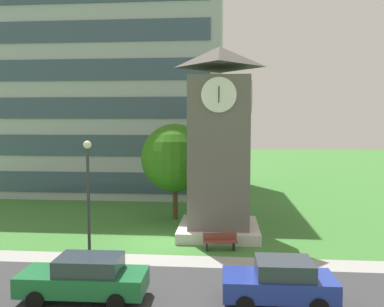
{
  "coord_description": "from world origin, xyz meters",
  "views": [
    {
      "loc": [
        3.83,
        -21.51,
        6.76
      ],
      "look_at": [
        1.71,
        3.21,
        4.82
      ],
      "focal_mm": 37.19,
      "sensor_mm": 36.0,
      "label": 1
    }
  ],
  "objects_px": {
    "park_bench": "(220,241)",
    "parked_car_green": "(85,278)",
    "street_lamp": "(88,191)",
    "tree_streetside": "(175,158)",
    "clock_tower": "(219,151)",
    "parked_car_blue": "(280,282)"
  },
  "relations": [
    {
      "from": "park_bench",
      "to": "parked_car_green",
      "type": "distance_m",
      "value": 8.19
    },
    {
      "from": "park_bench",
      "to": "parked_car_green",
      "type": "relative_size",
      "value": 0.38
    },
    {
      "from": "street_lamp",
      "to": "tree_streetside",
      "type": "bearing_deg",
      "value": 75.03
    },
    {
      "from": "clock_tower",
      "to": "street_lamp",
      "type": "height_order",
      "value": "clock_tower"
    },
    {
      "from": "parked_car_green",
      "to": "parked_car_blue",
      "type": "relative_size",
      "value": 1.16
    },
    {
      "from": "parked_car_blue",
      "to": "parked_car_green",
      "type": "bearing_deg",
      "value": -177.96
    },
    {
      "from": "tree_streetside",
      "to": "parked_car_green",
      "type": "xyz_separation_m",
      "value": [
        -1.82,
        -12.88,
        -3.45
      ]
    },
    {
      "from": "parked_car_blue",
      "to": "tree_streetside",
      "type": "bearing_deg",
      "value": 113.67
    },
    {
      "from": "park_bench",
      "to": "parked_car_green",
      "type": "height_order",
      "value": "parked_car_green"
    },
    {
      "from": "tree_streetside",
      "to": "street_lamp",
      "type": "bearing_deg",
      "value": -104.97
    },
    {
      "from": "clock_tower",
      "to": "parked_car_green",
      "type": "bearing_deg",
      "value": -117.62
    },
    {
      "from": "street_lamp",
      "to": "parked_car_green",
      "type": "xyz_separation_m",
      "value": [
        0.84,
        -2.92,
        -2.82
      ]
    },
    {
      "from": "clock_tower",
      "to": "parked_car_green",
      "type": "xyz_separation_m",
      "value": [
        -4.92,
        -9.4,
        -4.17
      ]
    },
    {
      "from": "park_bench",
      "to": "tree_streetside",
      "type": "relative_size",
      "value": 0.28
    },
    {
      "from": "street_lamp",
      "to": "parked_car_green",
      "type": "bearing_deg",
      "value": -73.87
    },
    {
      "from": "clock_tower",
      "to": "parked_car_green",
      "type": "relative_size",
      "value": 2.32
    },
    {
      "from": "clock_tower",
      "to": "tree_streetside",
      "type": "xyz_separation_m",
      "value": [
        -3.1,
        3.48,
        -0.72
      ]
    },
    {
      "from": "clock_tower",
      "to": "park_bench",
      "type": "relative_size",
      "value": 6.07
    },
    {
      "from": "clock_tower",
      "to": "park_bench",
      "type": "bearing_deg",
      "value": -87.57
    },
    {
      "from": "clock_tower",
      "to": "park_bench",
      "type": "height_order",
      "value": "clock_tower"
    },
    {
      "from": "parked_car_blue",
      "to": "street_lamp",
      "type": "bearing_deg",
      "value": 162.01
    },
    {
      "from": "parked_car_green",
      "to": "park_bench",
      "type": "bearing_deg",
      "value": 51.91
    }
  ]
}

